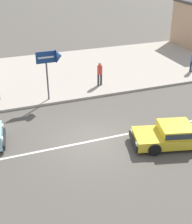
{
  "coord_description": "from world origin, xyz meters",
  "views": [
    {
      "loc": [
        -4.31,
        -12.23,
        8.41
      ],
      "look_at": [
        0.72,
        1.4,
        0.8
      ],
      "focal_mm": 50.0,
      "sensor_mm": 36.0,
      "label": 1
    }
  ],
  "objects": [
    {
      "name": "kerb_strip",
      "position": [
        0.0,
        9.65,
        0.07
      ],
      "size": [
        68.0,
        10.0,
        0.15
      ],
      "primitive_type": "cube",
      "color": "#ADA393",
      "rests_on": "ground"
    },
    {
      "name": "arrow_signboard",
      "position": [
        -0.43,
        5.16,
        2.72
      ],
      "size": [
        1.53,
        0.76,
        3.08
      ],
      "color": "#4C4C51",
      "rests_on": "kerb_strip"
    },
    {
      "name": "pedestrian_far_end",
      "position": [
        2.76,
        6.22,
        1.08
      ],
      "size": [
        0.34,
        0.34,
        1.6
      ],
      "color": "#333338",
      "rests_on": "kerb_strip"
    },
    {
      "name": "sedan_yellow_1",
      "position": [
        3.64,
        -1.63,
        0.53
      ],
      "size": [
        4.4,
        2.58,
        1.06
      ],
      "color": "yellow",
      "rests_on": "ground"
    },
    {
      "name": "ground_plane",
      "position": [
        0.0,
        0.0,
        0.0
      ],
      "size": [
        160.0,
        160.0,
        0.0
      ],
      "primitive_type": "plane",
      "color": "#544F47"
    },
    {
      "name": "lane_centre_stripe",
      "position": [
        0.0,
        0.0,
        0.0
      ],
      "size": [
        50.4,
        0.14,
        0.01
      ],
      "primitive_type": "cube",
      "color": "silver",
      "rests_on": "ground"
    }
  ]
}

